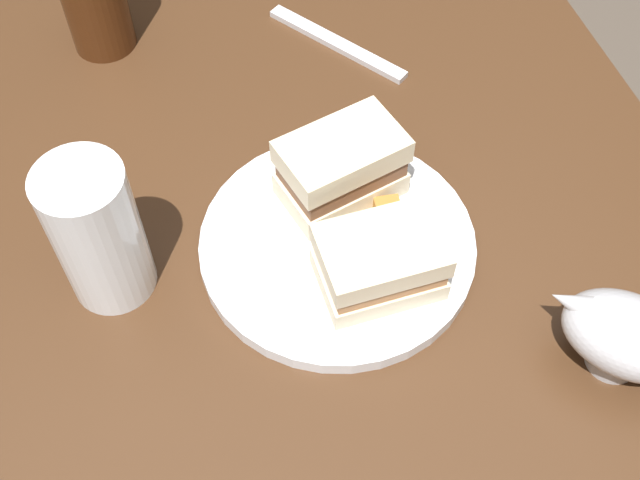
{
  "coord_description": "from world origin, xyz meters",
  "views": [
    {
      "loc": [
        -0.38,
        0.09,
        1.36
      ],
      "look_at": [
        0.01,
        -0.02,
        0.79
      ],
      "focal_mm": 44.59,
      "sensor_mm": 36.0,
      "label": 1
    }
  ],
  "objects_px": {
    "gravy_boat": "(626,335)",
    "fork": "(337,43)",
    "sandwich_half_left": "(380,262)",
    "plate": "(337,245)",
    "pint_glass": "(99,238)",
    "sandwich_half_right": "(341,168)"
  },
  "relations": [
    {
      "from": "pint_glass",
      "to": "fork",
      "type": "xyz_separation_m",
      "value": [
        0.24,
        -0.28,
        -0.06
      ]
    },
    {
      "from": "sandwich_half_right",
      "to": "pint_glass",
      "type": "xyz_separation_m",
      "value": [
        -0.03,
        0.22,
        0.01
      ]
    },
    {
      "from": "fork",
      "to": "pint_glass",
      "type": "bearing_deg",
      "value": -85.26
    },
    {
      "from": "sandwich_half_left",
      "to": "gravy_boat",
      "type": "bearing_deg",
      "value": -125.82
    },
    {
      "from": "sandwich_half_left",
      "to": "plate",
      "type": "bearing_deg",
      "value": 22.81
    },
    {
      "from": "plate",
      "to": "sandwich_half_right",
      "type": "distance_m",
      "value": 0.07
    },
    {
      "from": "gravy_boat",
      "to": "fork",
      "type": "bearing_deg",
      "value": 13.99
    },
    {
      "from": "sandwich_half_left",
      "to": "fork",
      "type": "distance_m",
      "value": 0.32
    },
    {
      "from": "plate",
      "to": "fork",
      "type": "distance_m",
      "value": 0.27
    },
    {
      "from": "sandwich_half_right",
      "to": "gravy_boat",
      "type": "relative_size",
      "value": 0.97
    },
    {
      "from": "sandwich_half_right",
      "to": "pint_glass",
      "type": "relative_size",
      "value": 0.85
    },
    {
      "from": "fork",
      "to": "plate",
      "type": "bearing_deg",
      "value": -52.69
    },
    {
      "from": "gravy_boat",
      "to": "fork",
      "type": "distance_m",
      "value": 0.45
    },
    {
      "from": "sandwich_half_left",
      "to": "sandwich_half_right",
      "type": "distance_m",
      "value": 0.1
    },
    {
      "from": "sandwich_half_right",
      "to": "pint_glass",
      "type": "bearing_deg",
      "value": 97.54
    },
    {
      "from": "plate",
      "to": "gravy_boat",
      "type": "height_order",
      "value": "gravy_boat"
    },
    {
      "from": "plate",
      "to": "fork",
      "type": "bearing_deg",
      "value": -16.66
    },
    {
      "from": "sandwich_half_left",
      "to": "pint_glass",
      "type": "height_order",
      "value": "pint_glass"
    },
    {
      "from": "gravy_boat",
      "to": "plate",
      "type": "bearing_deg",
      "value": 47.65
    },
    {
      "from": "pint_glass",
      "to": "fork",
      "type": "height_order",
      "value": "pint_glass"
    },
    {
      "from": "sandwich_half_left",
      "to": "pint_glass",
      "type": "bearing_deg",
      "value": 71.52
    },
    {
      "from": "plate",
      "to": "fork",
      "type": "xyz_separation_m",
      "value": [
        0.26,
        -0.08,
        -0.0
      ]
    }
  ]
}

